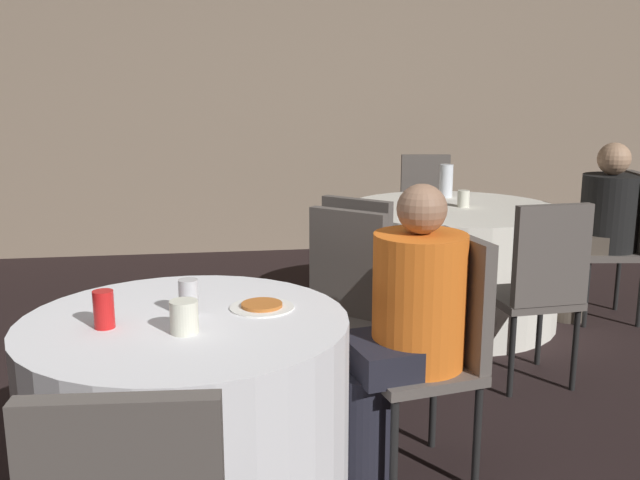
{
  "coord_description": "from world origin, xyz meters",
  "views": [
    {
      "loc": [
        0.25,
        -2.23,
        1.5
      ],
      "look_at": [
        0.66,
        0.74,
        0.84
      ],
      "focal_mm": 40.0,
      "sensor_mm": 36.0,
      "label": 1
    }
  ],
  "objects_px": {
    "table_near": "(188,422)",
    "chair_far_east": "(623,234)",
    "chair_far_southwest": "(364,271)",
    "chair_near_east": "(441,336)",
    "bottle_far": "(446,181)",
    "chair_far_north": "(426,205)",
    "chair_far_south": "(541,280)",
    "soda_can_silver": "(189,297)",
    "table_far": "(451,264)",
    "person_orange_shirt": "(402,334)",
    "soda_can_red": "(104,309)",
    "chair_near_northeast": "(337,298)",
    "person_black_shirt": "(597,230)",
    "pizza_plate_near": "(262,306)"
  },
  "relations": [
    {
      "from": "chair_near_northeast",
      "to": "chair_far_south",
      "type": "height_order",
      "value": "same"
    },
    {
      "from": "chair_far_southwest",
      "to": "soda_can_red",
      "type": "bearing_deg",
      "value": -90.05
    },
    {
      "from": "chair_far_southwest",
      "to": "chair_near_east",
      "type": "bearing_deg",
      "value": -41.94
    },
    {
      "from": "table_near",
      "to": "chair_far_north",
      "type": "distance_m",
      "value": 3.49
    },
    {
      "from": "chair_far_north",
      "to": "bottle_far",
      "type": "xyz_separation_m",
      "value": [
        -0.07,
        -0.69,
        0.29
      ]
    },
    {
      "from": "person_black_shirt",
      "to": "soda_can_silver",
      "type": "height_order",
      "value": "person_black_shirt"
    },
    {
      "from": "person_black_shirt",
      "to": "chair_far_north",
      "type": "bearing_deg",
      "value": 40.07
    },
    {
      "from": "table_near",
      "to": "chair_far_north",
      "type": "bearing_deg",
      "value": 60.57
    },
    {
      "from": "table_near",
      "to": "person_orange_shirt",
      "type": "height_order",
      "value": "person_orange_shirt"
    },
    {
      "from": "chair_far_north",
      "to": "soda_can_red",
      "type": "relative_size",
      "value": 7.75
    },
    {
      "from": "chair_near_east",
      "to": "soda_can_red",
      "type": "bearing_deg",
      "value": 89.89
    },
    {
      "from": "chair_near_northeast",
      "to": "chair_far_southwest",
      "type": "bearing_deg",
      "value": -74.9
    },
    {
      "from": "table_near",
      "to": "soda_can_red",
      "type": "height_order",
      "value": "soda_can_red"
    },
    {
      "from": "chair_near_east",
      "to": "chair_far_south",
      "type": "distance_m",
      "value": 0.99
    },
    {
      "from": "person_orange_shirt",
      "to": "soda_can_red",
      "type": "relative_size",
      "value": 9.4
    },
    {
      "from": "chair_far_south",
      "to": "person_orange_shirt",
      "type": "distance_m",
      "value": 1.14
    },
    {
      "from": "table_far",
      "to": "chair_near_east",
      "type": "distance_m",
      "value": 1.89
    },
    {
      "from": "chair_near_northeast",
      "to": "chair_far_southwest",
      "type": "distance_m",
      "value": 0.48
    },
    {
      "from": "table_near",
      "to": "chair_near_east",
      "type": "xyz_separation_m",
      "value": [
        0.94,
        0.19,
        0.19
      ]
    },
    {
      "from": "chair_far_south",
      "to": "person_orange_shirt",
      "type": "relative_size",
      "value": 0.82
    },
    {
      "from": "table_far",
      "to": "person_orange_shirt",
      "type": "xyz_separation_m",
      "value": [
        -0.79,
        -1.8,
        0.22
      ]
    },
    {
      "from": "chair_far_south",
      "to": "pizza_plate_near",
      "type": "height_order",
      "value": "chair_far_south"
    },
    {
      "from": "table_near",
      "to": "chair_far_southwest",
      "type": "relative_size",
      "value": 1.16
    },
    {
      "from": "table_near",
      "to": "chair_far_east",
      "type": "xyz_separation_m",
      "value": [
        2.65,
        1.83,
        0.19
      ]
    },
    {
      "from": "chair_near_east",
      "to": "bottle_far",
      "type": "relative_size",
      "value": 4.27
    },
    {
      "from": "chair_near_east",
      "to": "chair_far_south",
      "type": "height_order",
      "value": "same"
    },
    {
      "from": "chair_far_southwest",
      "to": "person_black_shirt",
      "type": "bearing_deg",
      "value": 64.93
    },
    {
      "from": "chair_near_northeast",
      "to": "chair_far_southwest",
      "type": "xyz_separation_m",
      "value": [
        0.21,
        0.43,
        0.0
      ]
    },
    {
      "from": "chair_near_northeast",
      "to": "chair_far_south",
      "type": "distance_m",
      "value": 1.04
    },
    {
      "from": "chair_far_south",
      "to": "bottle_far",
      "type": "distance_m",
      "value": 1.49
    },
    {
      "from": "bottle_far",
      "to": "chair_far_north",
      "type": "bearing_deg",
      "value": 84.13
    },
    {
      "from": "chair_far_southwest",
      "to": "chair_far_south",
      "type": "relative_size",
      "value": 1.0
    },
    {
      "from": "chair_far_southwest",
      "to": "pizza_plate_near",
      "type": "height_order",
      "value": "chair_far_southwest"
    },
    {
      "from": "chair_far_north",
      "to": "bottle_far",
      "type": "relative_size",
      "value": 4.27
    },
    {
      "from": "table_far",
      "to": "chair_far_east",
      "type": "xyz_separation_m",
      "value": [
        1.08,
        -0.13,
        0.19
      ]
    },
    {
      "from": "chair_far_south",
      "to": "table_near",
      "type": "bearing_deg",
      "value": -156.96
    },
    {
      "from": "table_far",
      "to": "soda_can_silver",
      "type": "height_order",
      "value": "soda_can_silver"
    },
    {
      "from": "bottle_far",
      "to": "pizza_plate_near",
      "type": "bearing_deg",
      "value": -121.42
    },
    {
      "from": "chair_far_north",
      "to": "pizza_plate_near",
      "type": "distance_m",
      "value": 3.29
    },
    {
      "from": "chair_far_south",
      "to": "person_black_shirt",
      "type": "bearing_deg",
      "value": 44.79
    },
    {
      "from": "chair_far_south",
      "to": "bottle_far",
      "type": "bearing_deg",
      "value": 85.97
    },
    {
      "from": "chair_far_north",
      "to": "soda_can_silver",
      "type": "relative_size",
      "value": 7.75
    },
    {
      "from": "table_far",
      "to": "chair_far_southwest",
      "type": "xyz_separation_m",
      "value": [
        -0.73,
        -0.8,
        0.19
      ]
    },
    {
      "from": "table_far",
      "to": "person_orange_shirt",
      "type": "height_order",
      "value": "person_orange_shirt"
    },
    {
      "from": "bottle_far",
      "to": "table_far",
      "type": "bearing_deg",
      "value": -100.53
    },
    {
      "from": "table_near",
      "to": "soda_can_silver",
      "type": "bearing_deg",
      "value": 72.27
    },
    {
      "from": "table_near",
      "to": "chair_far_southwest",
      "type": "xyz_separation_m",
      "value": [
        0.84,
        1.16,
        0.19
      ]
    },
    {
      "from": "chair_far_southwest",
      "to": "soda_can_silver",
      "type": "xyz_separation_m",
      "value": [
        -0.83,
        -1.11,
        0.24
      ]
    },
    {
      "from": "chair_near_east",
      "to": "chair_far_north",
      "type": "distance_m",
      "value": 2.95
    },
    {
      "from": "table_near",
      "to": "person_orange_shirt",
      "type": "xyz_separation_m",
      "value": [
        0.78,
        0.16,
        0.22
      ]
    }
  ]
}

